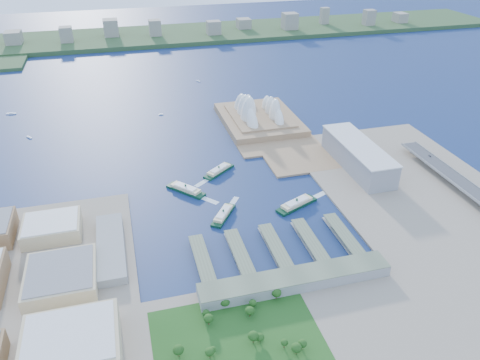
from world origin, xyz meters
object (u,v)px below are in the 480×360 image
object	(u,v)px
toaster_building	(358,156)
ferry_c	(223,213)
opera_house	(260,106)
ferry_a	(186,188)
ferry_b	(219,169)
ferry_d	(297,203)
car_c	(430,156)

from	to	relation	value
toaster_building	ferry_c	bearing A→B (deg)	-161.88
opera_house	ferry_c	world-z (taller)	opera_house
toaster_building	ferry_a	bearing A→B (deg)	-179.91
ferry_b	ferry_c	bearing A→B (deg)	-47.97
toaster_building	ferry_d	world-z (taller)	toaster_building
ferry_a	ferry_d	xyz separation A→B (m)	(133.32, -74.37, 0.21)
opera_house	ferry_d	distance (m)	278.11
opera_house	ferry_b	world-z (taller)	opera_house
opera_house	ferry_a	size ratio (longest dim) A/B	3.06
toaster_building	ferry_c	xyz separation A→B (m)	(-221.64, -72.52, -15.49)
opera_house	toaster_building	bearing A→B (deg)	-65.77
toaster_building	car_c	world-z (taller)	toaster_building
ferry_b	opera_house	bearing A→B (deg)	107.22
ferry_a	opera_house	bearing A→B (deg)	9.03
ferry_b	car_c	size ratio (longest dim) A/B	11.35
ferry_b	ferry_d	xyz separation A→B (m)	(77.41, -114.87, 0.56)
ferry_b	ferry_c	xyz separation A→B (m)	(-20.07, -112.63, -0.20)
ferry_d	toaster_building	bearing A→B (deg)	-82.91
ferry_d	car_c	size ratio (longest dim) A/B	12.57
opera_house	car_c	distance (m)	297.02
ferry_a	ferry_b	bearing A→B (deg)	-5.16
opera_house	ferry_d	bearing A→B (deg)	-97.09
ferry_a	toaster_building	bearing A→B (deg)	-41.00
opera_house	ferry_b	distance (m)	196.79
opera_house	ferry_c	distance (m)	303.85
toaster_building	car_c	size ratio (longest dim) A/B	31.95
opera_house	ferry_a	bearing A→B (deg)	-129.89
ferry_b	ferry_d	distance (m)	138.52
opera_house	ferry_c	xyz separation A→B (m)	(-131.64, -272.52, -26.99)
ferry_b	car_c	world-z (taller)	car_c
car_c	ferry_d	bearing A→B (deg)	13.24
opera_house	ferry_d	size ratio (longest dim) A/B	2.95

